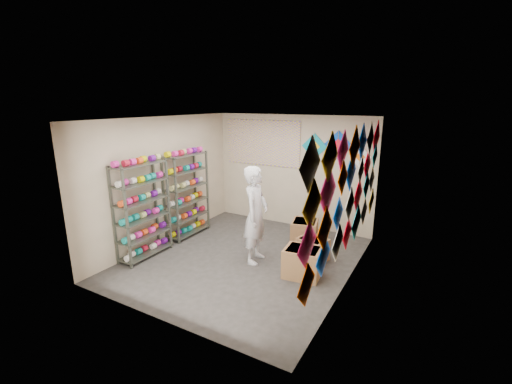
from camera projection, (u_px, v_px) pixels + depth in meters
The scene contains 12 objects.
ground at pixel (244, 258), 6.74m from camera, with size 4.50×4.50×0.00m, color #2E2B28.
room_walls at pixel (243, 177), 6.32m from camera, with size 4.50×4.50×4.50m.
shelf_rack_front at pixel (142, 211), 6.62m from camera, with size 0.40×1.10×1.90m, color #4C5147.
shelf_rack_back at pixel (187, 195), 7.72m from camera, with size 0.40×1.10×1.90m, color #4C5147.
string_spools at pixel (166, 198), 7.14m from camera, with size 0.12×2.36×0.12m.
kite_wall_display at pixel (350, 188), 5.33m from camera, with size 0.06×4.36×2.08m.
back_wall_kites at pixel (334, 148), 7.63m from camera, with size 1.60×0.02×0.79m.
poster at pixel (262, 143), 8.48m from camera, with size 2.00×0.01×1.10m, color #8155B9.
shopkeeper at pixel (256, 215), 6.42m from camera, with size 0.54×0.74×1.86m, color white.
carton_a at pixel (302, 262), 6.00m from camera, with size 0.62×0.52×0.52m, color #8C5C3D.
carton_b at pixel (313, 249), 6.65m from camera, with size 0.53×0.43×0.43m, color #8C5C3D.
carton_c at pixel (304, 232), 7.41m from camera, with size 0.53×0.59×0.51m, color #8C5C3D.
Camera 1 is at (3.23, -5.27, 3.00)m, focal length 24.00 mm.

